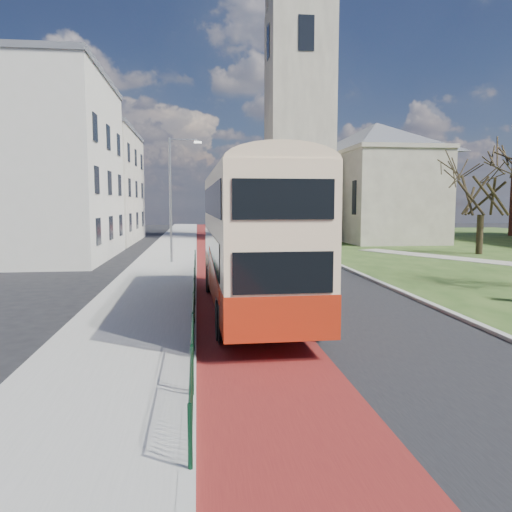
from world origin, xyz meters
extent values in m
plane|color=black|center=(0.00, 0.00, 0.00)|extent=(160.00, 160.00, 0.00)
cube|color=black|center=(1.50, 20.00, 0.01)|extent=(9.00, 120.00, 0.01)
cube|color=#591414|center=(-1.20, 20.00, 0.01)|extent=(3.40, 120.00, 0.01)
cube|color=gray|center=(-5.00, 20.00, 0.06)|extent=(4.00, 120.00, 0.12)
cube|color=#999993|center=(-3.00, 20.00, 0.07)|extent=(0.25, 120.00, 0.13)
cube|color=#999993|center=(6.10, 22.00, 0.07)|extent=(0.25, 80.00, 0.13)
cylinder|color=#0B321C|center=(-2.95, 4.00, 1.10)|extent=(0.04, 24.00, 0.04)
cylinder|color=#0B321C|center=(-2.95, 4.00, 0.15)|extent=(0.04, 24.00, 0.04)
cube|color=gray|center=(8.00, 38.00, 12.00)|extent=(6.50, 6.50, 24.00)
cube|color=gray|center=(16.50, 38.00, 4.50)|extent=(9.00, 18.00, 9.00)
pyramid|color=#565960|center=(16.50, 38.00, 12.60)|extent=(9.00, 18.00, 3.60)
cube|color=beige|center=(-14.00, 22.00, 6.25)|extent=(10.00, 14.00, 12.50)
cube|color=#565960|center=(-14.00, 22.00, 12.75)|extent=(10.30, 14.30, 0.50)
cube|color=#B3AB97|center=(-14.00, 38.00, 5.50)|extent=(10.00, 16.00, 11.00)
cube|color=#565960|center=(-14.00, 38.00, 11.25)|extent=(10.30, 16.30, 0.50)
cylinder|color=gray|center=(-4.50, 18.00, 4.12)|extent=(0.16, 0.16, 8.00)
cylinder|color=gray|center=(-3.60, 18.00, 8.02)|extent=(1.80, 0.10, 0.10)
cube|color=silver|center=(-2.70, 18.00, 7.87)|extent=(0.50, 0.18, 0.12)
cube|color=#A0230E|center=(-0.88, 2.97, 1.15)|extent=(3.10, 12.49, 1.13)
cube|color=beige|center=(-0.88, 2.97, 3.36)|extent=(3.07, 12.43, 3.28)
cube|color=black|center=(-2.31, 3.28, 2.34)|extent=(0.24, 10.20, 1.07)
cube|color=black|center=(0.53, 3.33, 2.34)|extent=(0.24, 10.20, 1.07)
cube|color=black|center=(-2.30, 2.95, 4.04)|extent=(0.25, 11.20, 1.02)
cube|color=black|center=(0.54, 2.99, 4.04)|extent=(0.25, 11.20, 1.02)
cube|color=black|center=(-0.99, 9.16, 2.34)|extent=(2.54, 0.12, 1.19)
cube|color=black|center=(-0.99, 9.16, 4.04)|extent=(2.54, 0.12, 1.02)
cube|color=orange|center=(-0.99, 9.16, 4.68)|extent=(2.02, 0.13, 0.34)
cylinder|color=black|center=(-2.28, 7.18, 0.59)|extent=(0.36, 1.18, 1.18)
cylinder|color=black|center=(0.37, 7.22, 0.59)|extent=(0.36, 1.18, 1.18)
cylinder|color=black|center=(-2.14, -0.79, 0.59)|extent=(0.36, 1.18, 1.18)
cylinder|color=black|center=(0.51, -0.74, 0.59)|extent=(0.36, 1.18, 1.18)
cylinder|color=#2D2516|center=(18.97, 21.42, 1.57)|extent=(0.60, 0.60, 3.05)
camera|label=1|loc=(-2.81, -14.89, 3.93)|focal=35.00mm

